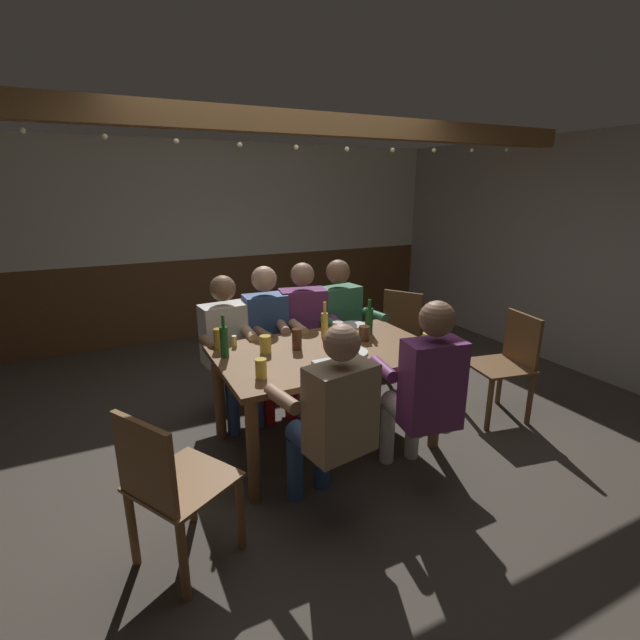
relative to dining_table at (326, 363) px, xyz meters
name	(u,v)px	position (x,y,z in m)	size (l,w,h in m)	color
ground_plane	(324,439)	(0.00, 0.03, -0.64)	(7.17, 7.17, 0.00)	#423A33
back_wall_upper	(215,201)	(0.00, 3.02, 1.05)	(5.97, 0.12, 1.39)	beige
back_wall_wainscot	(221,295)	(0.00, 3.02, -0.14)	(5.97, 0.12, 1.00)	brown
side_wall_concrete	(602,258)	(3.05, 0.03, 0.56)	(0.12, 5.87, 2.39)	gray
ceiling_beam	(293,123)	(0.00, 0.53, 1.67)	(5.38, 0.14, 0.16)	brown
dining_table	(326,363)	(0.00, 0.00, 0.00)	(1.55, 0.98, 0.74)	brown
person_0	(229,342)	(-0.51, 0.71, 0.02)	(0.55, 0.55, 1.19)	silver
person_1	(268,334)	(-0.18, 0.71, 0.04)	(0.50, 0.52, 1.24)	#2D4C84
person_2	(305,328)	(0.16, 0.72, 0.04)	(0.58, 0.58, 1.24)	#6B2D66
person_3	(342,321)	(0.53, 0.73, 0.05)	(0.58, 0.55, 1.24)	#33724C
person_4	(333,414)	(-0.32, -0.72, 0.02)	(0.55, 0.57, 1.20)	#997F60
person_5	(425,387)	(0.32, -0.71, 0.04)	(0.53, 0.55, 1.25)	#6B2D66
chair_empty_near_right	(507,362)	(1.53, -0.28, -0.16)	(0.51, 0.51, 0.88)	brown
chair_empty_near_left	(170,486)	(-1.21, -0.71, -0.16)	(0.60, 0.60, 0.88)	brown
chair_empty_far_end	(397,334)	(1.14, 0.72, -0.16)	(0.61, 0.61, 0.88)	brown
table_candle	(234,341)	(-0.57, 0.36, 0.15)	(0.04, 0.04, 0.08)	#F9E08C
condiment_caddy	(324,365)	(-0.17, -0.30, 0.13)	(0.14, 0.10, 0.05)	#B2B7BC
plate_0	(349,352)	(0.12, -0.13, 0.11)	(0.26, 0.26, 0.01)	white
plate_1	(353,325)	(0.47, 0.41, 0.11)	(0.21, 0.21, 0.01)	white
bottle_0	(325,324)	(0.12, 0.26, 0.21)	(0.05, 0.05, 0.28)	gold
bottle_1	(224,341)	(-0.68, 0.18, 0.22)	(0.06, 0.06, 0.30)	#195923
bottle_2	(369,320)	(0.47, 0.18, 0.22)	(0.06, 0.06, 0.28)	#195923
pint_glass_0	(353,362)	(-0.02, -0.41, 0.16)	(0.08, 0.08, 0.12)	#4C2D19
pint_glass_1	(364,333)	(0.35, 0.05, 0.16)	(0.08, 0.08, 0.11)	#4C2D19
pint_glass_2	(427,341)	(0.67, -0.30, 0.16)	(0.07, 0.07, 0.12)	#E5C64C
pint_glass_3	(338,332)	(0.17, 0.13, 0.18)	(0.08, 0.08, 0.15)	white
pint_glass_4	(297,339)	(-0.18, 0.10, 0.18)	(0.07, 0.07, 0.15)	#4C2D19
pint_glass_5	(261,369)	(-0.58, -0.27, 0.17)	(0.07, 0.07, 0.12)	#E5C64C
pint_glass_6	(219,339)	(-0.68, 0.36, 0.18)	(0.07, 0.07, 0.15)	gold
pint_glass_7	(265,344)	(-0.41, 0.13, 0.17)	(0.08, 0.08, 0.13)	#E5C64C
string_lights	(296,144)	(0.00, 0.48, 1.52)	(4.22, 0.04, 0.09)	#F9EAB2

